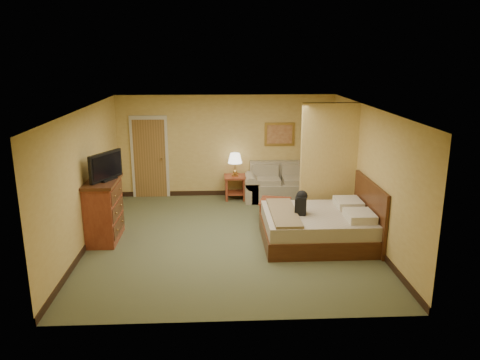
{
  "coord_description": "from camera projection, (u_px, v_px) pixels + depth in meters",
  "views": [
    {
      "loc": [
        -0.24,
        -8.75,
        3.59
      ],
      "look_at": [
        0.23,
        0.6,
        1.05
      ],
      "focal_mm": 35.0,
      "sensor_mm": 36.0,
      "label": 1
    }
  ],
  "objects": [
    {
      "name": "dresser",
      "position": [
        104.0,
        210.0,
        9.17
      ],
      "size": [
        0.61,
        1.15,
        1.23
      ],
      "color": "maroon",
      "rests_on": "floor"
    },
    {
      "name": "left_wall",
      "position": [
        86.0,
        178.0,
        8.91
      ],
      "size": [
        0.02,
        6.0,
        2.6
      ],
      "primitive_type": "cube",
      "color": "#D5B15B",
      "rests_on": "floor"
    },
    {
      "name": "loveseat",
      "position": [
        280.0,
        188.0,
        11.85
      ],
      "size": [
        1.84,
        0.85,
        0.93
      ],
      "color": "tan",
      "rests_on": "floor"
    },
    {
      "name": "partition",
      "position": [
        328.0,
        164.0,
        10.04
      ],
      "size": [
        1.2,
        0.15,
        2.6
      ],
      "primitive_type": "cube",
      "color": "#D5B15B",
      "rests_on": "floor"
    },
    {
      "name": "backpack",
      "position": [
        302.0,
        202.0,
        8.95
      ],
      "size": [
        0.24,
        0.3,
        0.47
      ],
      "rotation": [
        0.0,
        0.0,
        -0.22
      ],
      "color": "black",
      "rests_on": "bed"
    },
    {
      "name": "door",
      "position": [
        150.0,
        158.0,
        11.88
      ],
      "size": [
        0.94,
        0.16,
        2.1
      ],
      "color": "beige",
      "rests_on": "floor"
    },
    {
      "name": "right_wall",
      "position": [
        370.0,
        174.0,
        9.17
      ],
      "size": [
        0.02,
        6.0,
        2.6
      ],
      "primitive_type": "cube",
      "color": "#D5B15B",
      "rests_on": "floor"
    },
    {
      "name": "table_lamp",
      "position": [
        235.0,
        159.0,
        11.67
      ],
      "size": [
        0.35,
        0.35,
        0.58
      ],
      "color": "#A77E3D",
      "rests_on": "side_table"
    },
    {
      "name": "baseboard",
      "position": [
        227.0,
        193.0,
        12.25
      ],
      "size": [
        5.5,
        0.02,
        0.12
      ],
      "primitive_type": "cube",
      "color": "black",
      "rests_on": "floor"
    },
    {
      "name": "floor",
      "position": [
        230.0,
        238.0,
        9.38
      ],
      "size": [
        6.0,
        6.0,
        0.0
      ],
      "primitive_type": "plane",
      "color": "#565B3B",
      "rests_on": "ground"
    },
    {
      "name": "ceiling",
      "position": [
        229.0,
        108.0,
        8.7
      ],
      "size": [
        6.0,
        6.0,
        0.0
      ],
      "primitive_type": "plane",
      "rotation": [
        3.14,
        0.0,
        0.0
      ],
      "color": "white",
      "rests_on": "back_wall"
    },
    {
      "name": "bed",
      "position": [
        323.0,
        226.0,
        9.13
      ],
      "size": [
        2.22,
        1.89,
        1.22
      ],
      "color": "#441F0F",
      "rests_on": "floor"
    },
    {
      "name": "back_wall",
      "position": [
        226.0,
        146.0,
        11.93
      ],
      "size": [
        5.5,
        0.02,
        2.6
      ],
      "primitive_type": "cube",
      "color": "#D5B15B",
      "rests_on": "floor"
    },
    {
      "name": "coffee_table",
      "position": [
        275.0,
        205.0,
        10.44
      ],
      "size": [
        0.8,
        0.8,
        0.43
      ],
      "rotation": [
        0.0,
        0.0,
        -0.24
      ],
      "color": "maroon",
      "rests_on": "floor"
    },
    {
      "name": "tv",
      "position": [
        106.0,
        167.0,
        8.95
      ],
      "size": [
        0.46,
        0.82,
        0.54
      ],
      "rotation": [
        0.0,
        0.0,
        -0.47
      ],
      "color": "black",
      "rests_on": "dresser"
    },
    {
      "name": "wall_picture",
      "position": [
        280.0,
        134.0,
        11.89
      ],
      "size": [
        0.77,
        0.04,
        0.6
      ],
      "color": "#B78E3F",
      "rests_on": "back_wall"
    },
    {
      "name": "side_table",
      "position": [
        235.0,
        184.0,
        11.84
      ],
      "size": [
        0.55,
        0.55,
        0.6
      ],
      "color": "maroon",
      "rests_on": "floor"
    }
  ]
}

